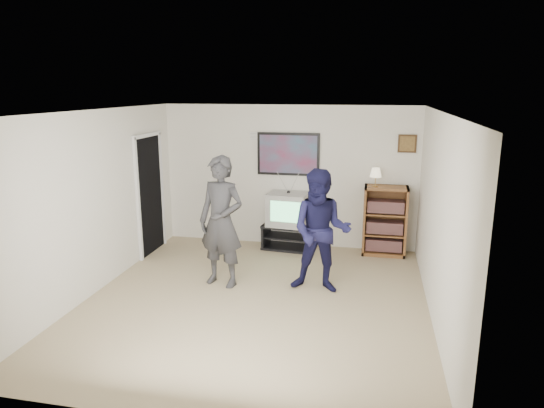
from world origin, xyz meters
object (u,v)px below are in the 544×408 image
(person_short, at_px, (321,231))
(media_stand, at_px, (288,237))
(person_tall, at_px, (221,222))
(bookshelf, at_px, (385,221))
(crt_television, at_px, (288,209))

(person_short, bearing_deg, media_stand, 115.73)
(person_short, bearing_deg, person_tall, -175.69)
(person_tall, distance_m, person_short, 1.41)
(bookshelf, height_order, person_short, person_short)
(bookshelf, bearing_deg, crt_television, -178.26)
(crt_television, bearing_deg, bookshelf, 7.50)
(media_stand, height_order, bookshelf, bookshelf)
(person_tall, bearing_deg, bookshelf, 51.69)
(bookshelf, bearing_deg, person_tall, -141.90)
(media_stand, distance_m, bookshelf, 1.69)
(bookshelf, xyz_separation_m, person_tall, (-2.31, -1.81, 0.35))
(media_stand, height_order, person_tall, person_tall)
(crt_television, xyz_separation_m, bookshelf, (1.65, 0.05, -0.13))
(media_stand, bearing_deg, person_tall, -104.80)
(bookshelf, distance_m, person_tall, 2.95)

